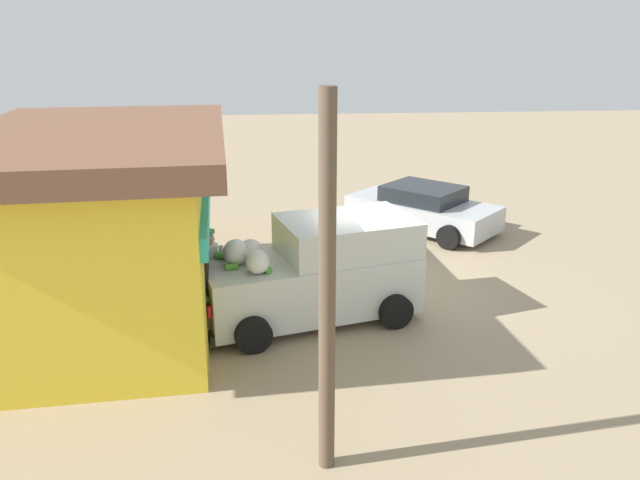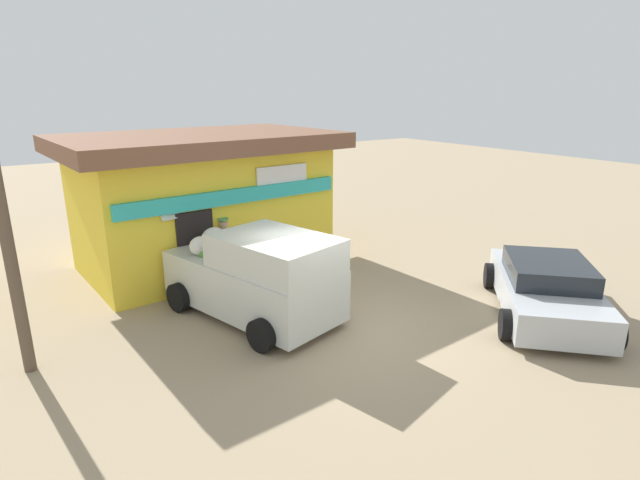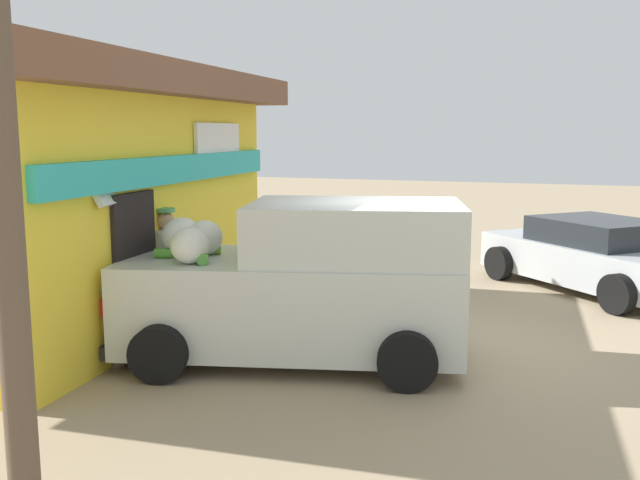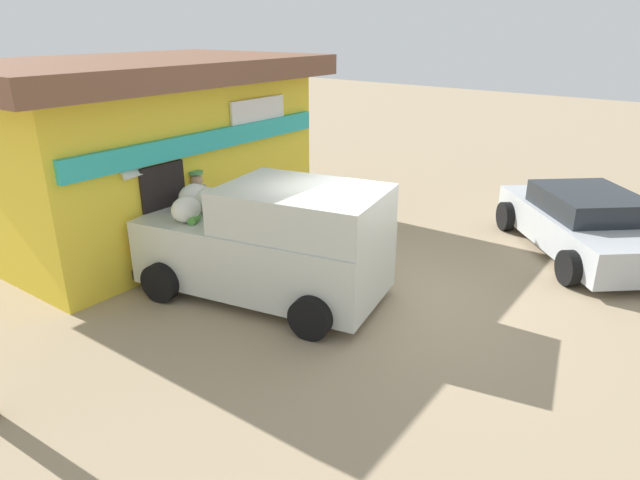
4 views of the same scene
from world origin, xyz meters
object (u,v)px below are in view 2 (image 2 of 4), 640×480
storefront_bar (203,198)px  customer_bending (173,259)px  delivery_van (256,275)px  paint_bucket (324,268)px  parked_sedan (546,289)px  unloaded_banana_pile (168,272)px  vendor_standing (225,247)px

storefront_bar → customer_bending: size_ratio=5.14×
delivery_van → paint_bucket: 3.07m
parked_sedan → paint_bucket: (-2.57, 4.72, -0.42)m
unloaded_banana_pile → paint_bucket: unloaded_banana_pile is taller
delivery_van → storefront_bar: bearing=83.9°
delivery_van → paint_bucket: (2.64, 1.34, -0.78)m
vendor_standing → customer_bending: 1.25m
storefront_bar → vendor_standing: 2.09m
storefront_bar → parked_sedan: bearing=-56.5°
storefront_bar → unloaded_banana_pile: (-1.30, -0.55, -1.70)m
delivery_van → vendor_standing: size_ratio=2.76×
customer_bending → unloaded_banana_pile: customer_bending is taller
delivery_van → customer_bending: 2.43m
parked_sedan → unloaded_banana_pile: bearing=132.3°
delivery_van → parked_sedan: size_ratio=1.16×
delivery_van → parked_sedan: bearing=-32.9°
parked_sedan → paint_bucket: bearing=118.6°
delivery_van → unloaded_banana_pile: 3.53m
parked_sedan → customer_bending: 8.39m
customer_bending → storefront_bar: bearing=48.8°
parked_sedan → vendor_standing: size_ratio=2.38×
storefront_bar → parked_sedan: storefront_bar is taller
parked_sedan → customer_bending: bearing=138.5°
customer_bending → unloaded_banana_pile: bearing=81.1°
customer_bending → paint_bucket: customer_bending is taller
storefront_bar → unloaded_banana_pile: bearing=-157.1°
customer_bending → unloaded_banana_pile: (0.18, 1.14, -0.70)m
parked_sedan → customer_bending: customer_bending is taller
parked_sedan → unloaded_banana_pile: 9.07m
unloaded_banana_pile → delivery_van: bearing=-75.0°
delivery_van → customer_bending: (-1.07, 2.19, -0.08)m
storefront_bar → paint_bucket: 3.77m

